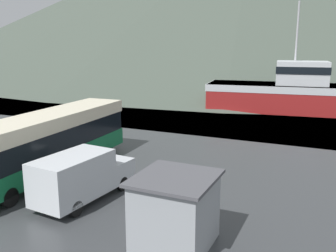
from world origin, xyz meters
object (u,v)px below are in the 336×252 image
object	(u,v)px
fishing_boat	(287,92)
storage_bin	(39,144)
delivery_van	(81,176)
small_boat	(185,93)
tour_bus	(49,141)
dock_kiosk	(175,211)

from	to	relation	value
fishing_boat	storage_bin	distance (m)	26.65
delivery_van	small_boat	xyz separation A→B (m)	(-9.00, 35.43, -0.87)
tour_bus	storage_bin	distance (m)	4.49
tour_bus	delivery_van	size ratio (longest dim) A/B	2.22
tour_bus	small_boat	size ratio (longest dim) A/B	1.69
tour_bus	dock_kiosk	distance (m)	10.25
dock_kiosk	small_boat	distance (m)	39.96
fishing_boat	small_boat	bearing A→B (deg)	56.39
storage_bin	small_boat	world-z (taller)	storage_bin
storage_bin	dock_kiosk	size ratio (longest dim) A/B	0.44
fishing_boat	storage_bin	size ratio (longest dim) A/B	12.86
fishing_boat	dock_kiosk	xyz separation A→B (m)	(-0.07, -30.05, -0.77)
tour_bus	delivery_van	xyz separation A→B (m)	(3.88, -2.27, -0.70)
small_boat	tour_bus	bearing A→B (deg)	168.95
tour_bus	fishing_boat	bearing A→B (deg)	67.68
delivery_van	fishing_boat	size ratio (longest dim) A/B	0.33
delivery_van	dock_kiosk	distance (m)	5.80
fishing_boat	small_boat	distance (m)	16.35
delivery_van	dock_kiosk	size ratio (longest dim) A/B	1.85
dock_kiosk	small_boat	xyz separation A→B (m)	(-14.52, 37.21, -0.97)
storage_bin	delivery_van	bearing A→B (deg)	-34.38
small_boat	dock_kiosk	bearing A→B (deg)	-178.52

